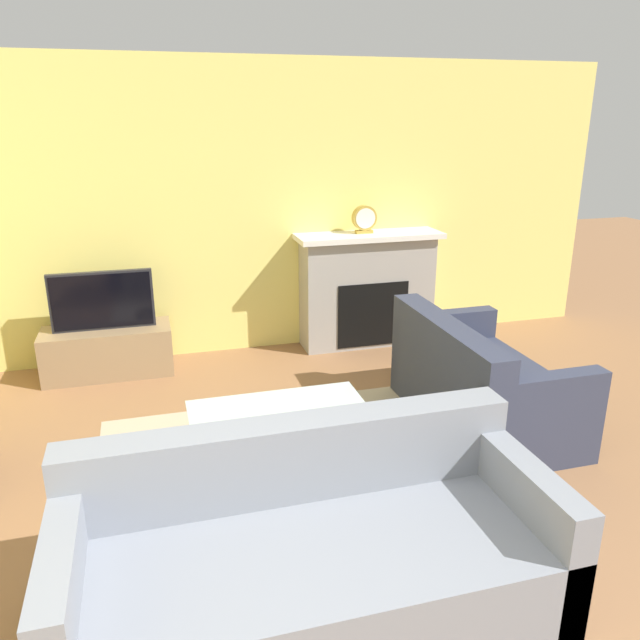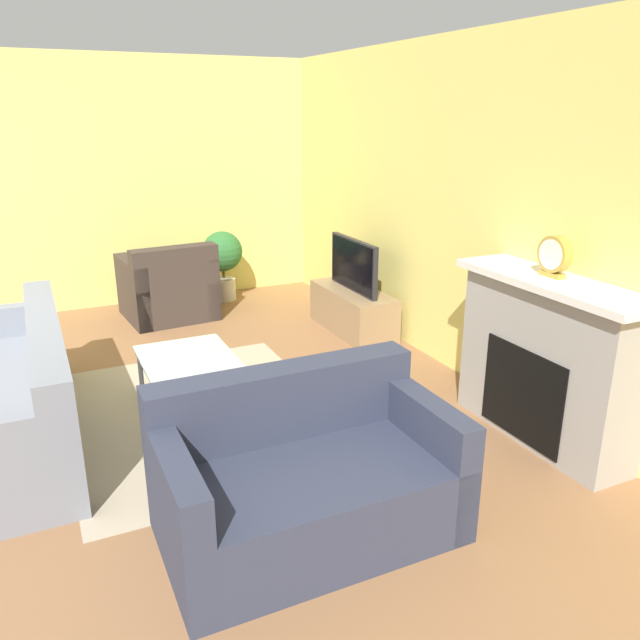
{
  "view_description": "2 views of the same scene",
  "coord_description": "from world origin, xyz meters",
  "px_view_note": "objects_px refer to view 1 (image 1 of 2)",
  "views": [
    {
      "loc": [
        -0.35,
        -1.51,
        2.22
      ],
      "look_at": [
        0.83,
        2.64,
        0.78
      ],
      "focal_mm": 35.0,
      "sensor_mm": 36.0,
      "label": 1
    },
    {
      "loc": [
        4.51,
        1.09,
        2.13
      ],
      "look_at": [
        0.63,
        2.92,
        0.68
      ],
      "focal_mm": 35.0,
      "sensor_mm": 36.0,
      "label": 2
    }
  ],
  "objects_px": {
    "couch_loveseat": "(479,387)",
    "coffee_table": "(280,416)",
    "tv": "(102,301)",
    "couch_sectional": "(311,557)",
    "mantel_clock": "(364,219)"
  },
  "relations": [
    {
      "from": "couch_loveseat",
      "to": "mantel_clock",
      "type": "height_order",
      "value": "mantel_clock"
    },
    {
      "from": "tv",
      "to": "couch_loveseat",
      "type": "distance_m",
      "value": 3.21
    },
    {
      "from": "couch_sectional",
      "to": "couch_loveseat",
      "type": "xyz_separation_m",
      "value": [
        1.68,
        1.45,
        0.01
      ]
    },
    {
      "from": "couch_loveseat",
      "to": "mantel_clock",
      "type": "bearing_deg",
      "value": 8.19
    },
    {
      "from": "tv",
      "to": "couch_loveseat",
      "type": "relative_size",
      "value": 0.57
    },
    {
      "from": "tv",
      "to": "mantel_clock",
      "type": "distance_m",
      "value": 2.49
    },
    {
      "from": "couch_sectional",
      "to": "coffee_table",
      "type": "distance_m",
      "value": 1.27
    },
    {
      "from": "couch_sectional",
      "to": "coffee_table",
      "type": "height_order",
      "value": "couch_sectional"
    },
    {
      "from": "couch_sectional",
      "to": "mantel_clock",
      "type": "xyz_separation_m",
      "value": [
        1.41,
        3.29,
        0.97
      ]
    },
    {
      "from": "couch_loveseat",
      "to": "coffee_table",
      "type": "bearing_deg",
      "value": 97.08
    },
    {
      "from": "mantel_clock",
      "to": "coffee_table",
      "type": "bearing_deg",
      "value": -122.23
    },
    {
      "from": "coffee_table",
      "to": "couch_loveseat",
      "type": "bearing_deg",
      "value": 7.08
    },
    {
      "from": "mantel_clock",
      "to": "couch_loveseat",
      "type": "bearing_deg",
      "value": -81.81
    },
    {
      "from": "couch_loveseat",
      "to": "couch_sectional",
      "type": "bearing_deg",
      "value": 130.84
    },
    {
      "from": "couch_loveseat",
      "to": "coffee_table",
      "type": "relative_size",
      "value": 1.3
    }
  ]
}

